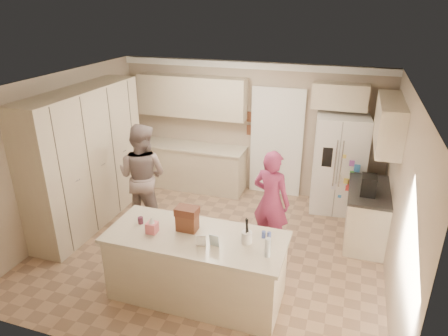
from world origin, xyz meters
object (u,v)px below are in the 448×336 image
(island_base, at_px, (197,267))
(utensil_crock, at_px, (247,237))
(tissue_box, at_px, (152,228))
(dollhouse_body, at_px, (187,222))
(refrigerator, at_px, (338,164))
(coffee_maker, at_px, (369,185))
(teen_boy, at_px, (143,176))
(teen_girl, at_px, (271,201))

(island_base, height_order, utensil_crock, utensil_crock)
(utensil_crock, relative_size, tissue_box, 1.07)
(tissue_box, height_order, dollhouse_body, dollhouse_body)
(refrigerator, height_order, utensil_crock, refrigerator)
(coffee_maker, bearing_deg, utensil_crock, -127.12)
(coffee_maker, distance_m, dollhouse_body, 2.84)
(refrigerator, distance_m, dollhouse_body, 3.42)
(island_base, bearing_deg, refrigerator, 62.93)
(dollhouse_body, bearing_deg, refrigerator, 59.93)
(refrigerator, height_order, coffee_maker, refrigerator)
(teen_boy, bearing_deg, dollhouse_body, 137.15)
(coffee_maker, relative_size, dollhouse_body, 1.15)
(coffee_maker, bearing_deg, tissue_box, -142.43)
(coffee_maker, bearing_deg, island_base, -137.17)
(refrigerator, xyz_separation_m, tissue_box, (-2.11, -3.16, 0.10))
(dollhouse_body, relative_size, teen_boy, 0.14)
(utensil_crock, bearing_deg, teen_boy, 147.29)
(island_base, height_order, teen_boy, teen_boy)
(island_base, xyz_separation_m, dollhouse_body, (-0.15, 0.10, 0.60))
(coffee_maker, bearing_deg, teen_girl, -159.61)
(coffee_maker, distance_m, utensil_crock, 2.32)
(refrigerator, relative_size, teen_boy, 0.99)
(refrigerator, distance_m, teen_girl, 1.89)
(refrigerator, distance_m, teen_boy, 3.50)
(tissue_box, distance_m, dollhouse_body, 0.45)
(tissue_box, bearing_deg, refrigerator, 56.22)
(utensil_crock, xyz_separation_m, teen_boy, (-2.20, 1.42, -0.09))
(refrigerator, relative_size, teen_girl, 1.09)
(dollhouse_body, xyz_separation_m, teen_girl, (0.82, 1.29, -0.21))
(teen_boy, bearing_deg, coffee_maker, -171.76)
(refrigerator, relative_size, coffee_maker, 6.00)
(dollhouse_body, bearing_deg, teen_boy, 135.79)
(utensil_crock, height_order, teen_boy, teen_boy)
(island_base, distance_m, dollhouse_body, 0.62)
(island_base, relative_size, tissue_box, 15.71)
(tissue_box, relative_size, teen_boy, 0.08)
(tissue_box, distance_m, teen_girl, 1.93)
(utensil_crock, bearing_deg, tissue_box, -172.87)
(tissue_box, height_order, teen_boy, teen_boy)
(refrigerator, relative_size, dollhouse_body, 6.92)
(island_base, relative_size, teen_girl, 1.34)
(tissue_box, bearing_deg, teen_girl, 50.58)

